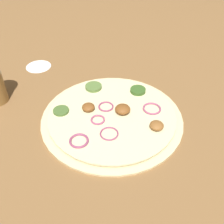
# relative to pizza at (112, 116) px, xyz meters

# --- Properties ---
(ground_plane) EXTENTS (3.00, 3.00, 0.00)m
(ground_plane) POSITION_rel_pizza_xyz_m (0.00, 0.00, -0.01)
(ground_plane) COLOR brown
(pizza) EXTENTS (0.31, 0.31, 0.03)m
(pizza) POSITION_rel_pizza_xyz_m (0.00, 0.00, 0.00)
(pizza) COLOR beige
(pizza) RESTS_ON ground_plane
(flour_patch) EXTENTS (0.07, 0.07, 0.00)m
(flour_patch) POSITION_rel_pizza_xyz_m (0.14, -0.27, -0.01)
(flour_patch) COLOR white
(flour_patch) RESTS_ON ground_plane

